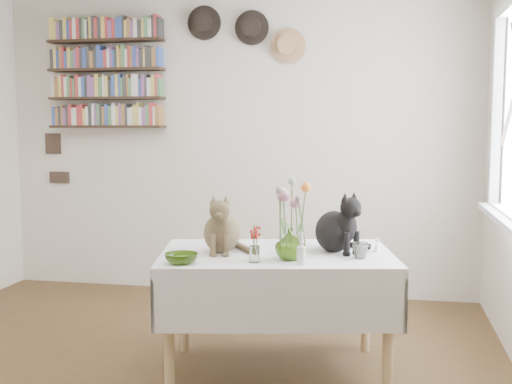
% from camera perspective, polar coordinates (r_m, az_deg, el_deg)
% --- Properties ---
extents(room, '(4.08, 4.58, 2.58)m').
position_cam_1_polar(room, '(3.23, -10.93, 2.91)').
color(room, brown).
rests_on(room, ground).
extents(dining_table, '(1.44, 1.07, 0.70)m').
position_cam_1_polar(dining_table, '(3.69, 1.84, -8.00)').
color(dining_table, white).
rests_on(dining_table, room).
extents(tabby_cat, '(0.27, 0.32, 0.34)m').
position_cam_1_polar(tabby_cat, '(3.65, -3.05, -2.68)').
color(tabby_cat, olive).
rests_on(tabby_cat, dining_table).
extents(black_cat, '(0.38, 0.38, 0.36)m').
position_cam_1_polar(black_cat, '(3.68, 6.97, -2.52)').
color(black_cat, black).
rests_on(black_cat, dining_table).
extents(flower_vase, '(0.19, 0.19, 0.17)m').
position_cam_1_polar(flower_vase, '(3.44, 3.05, -4.65)').
color(flower_vase, '#7CA835').
rests_on(flower_vase, dining_table).
extents(green_bowl, '(0.18, 0.18, 0.05)m').
position_cam_1_polar(green_bowl, '(3.38, -6.65, -5.89)').
color(green_bowl, '#7CA835').
rests_on(green_bowl, dining_table).
extents(drinking_glass, '(0.09, 0.09, 0.09)m').
position_cam_1_polar(drinking_glass, '(3.52, 9.22, -5.17)').
color(drinking_glass, white).
rests_on(drinking_glass, dining_table).
extents(candlestick, '(0.05, 0.05, 0.17)m').
position_cam_1_polar(candlestick, '(3.33, 4.05, -5.51)').
color(candlestick, white).
rests_on(candlestick, dining_table).
extents(berry_jar, '(0.05, 0.05, 0.22)m').
position_cam_1_polar(berry_jar, '(3.37, -0.14, -4.65)').
color(berry_jar, white).
rests_on(berry_jar, dining_table).
extents(porcelain_figurine, '(0.04, 0.04, 0.08)m').
position_cam_1_polar(porcelain_figurine, '(3.72, 10.70, -4.72)').
color(porcelain_figurine, white).
rests_on(porcelain_figurine, dining_table).
extents(flower_bouquet, '(0.17, 0.13, 0.39)m').
position_cam_1_polar(flower_bouquet, '(3.41, 3.11, -0.42)').
color(flower_bouquet, '#4C7233').
rests_on(flower_bouquet, flower_vase).
extents(bookshelf_unit, '(1.00, 0.16, 0.91)m').
position_cam_1_polar(bookshelf_unit, '(5.66, -13.17, 10.16)').
color(bookshelf_unit, '#322115').
rests_on(bookshelf_unit, room).
extents(wall_hats, '(0.98, 0.09, 0.48)m').
position_cam_1_polar(wall_hats, '(5.34, -0.79, 14.07)').
color(wall_hats, black).
rests_on(wall_hats, room).
extents(wall_art_plaques, '(0.21, 0.02, 0.44)m').
position_cam_1_polar(wall_art_plaques, '(5.95, -17.38, 2.93)').
color(wall_art_plaques, '#38281E').
rests_on(wall_art_plaques, room).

